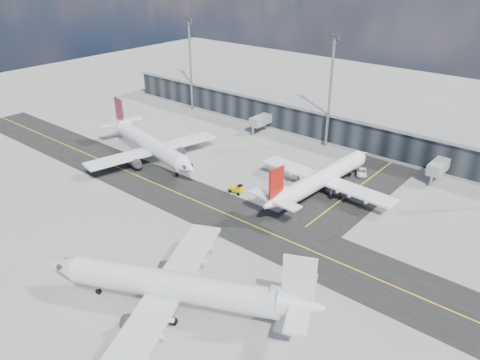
{
  "coord_description": "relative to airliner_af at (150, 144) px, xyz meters",
  "views": [
    {
      "loc": [
        56.62,
        -55.88,
        46.89
      ],
      "look_at": [
        2.12,
        9.69,
        5.0
      ],
      "focal_mm": 35.0,
      "sensor_mm": 36.0,
      "label": 1
    }
  ],
  "objects": [
    {
      "name": "terminal_concourse",
      "position": [
        29.19,
        42.47,
        0.17
      ],
      "size": [
        152.0,
        19.8,
        8.8
      ],
      "color": "black",
      "rests_on": "ground"
    },
    {
      "name": "service_van",
      "position": [
        44.73,
        25.24,
        -3.24
      ],
      "size": [
        4.37,
        5.41,
        1.37
      ],
      "primitive_type": "imported",
      "rotation": [
        0.0,
        0.0,
        0.5
      ],
      "color": "white",
      "rests_on": "ground"
    },
    {
      "name": "airliner_redtail",
      "position": [
        42.33,
        10.98,
        -0.26
      ],
      "size": [
        31.95,
        37.48,
        11.1
      ],
      "rotation": [
        0.0,
        0.0,
        -0.07
      ],
      "color": "white",
      "rests_on": "ground"
    },
    {
      "name": "floodlight_masts",
      "position": [
        29.15,
        35.53,
        11.68
      ],
      "size": [
        102.5,
        0.7,
        28.9
      ],
      "color": "gray",
      "rests_on": "ground"
    },
    {
      "name": "airliner_af",
      "position": [
        0.0,
        0.0,
        0.0
      ],
      "size": [
        39.84,
        34.21,
        11.87
      ],
      "rotation": [
        0.0,
        0.0,
        -1.79
      ],
      "color": "white",
      "rests_on": "ground"
    },
    {
      "name": "airliner_near",
      "position": [
        45.27,
        -33.42,
        0.16
      ],
      "size": [
        39.69,
        34.24,
        12.36
      ],
      "rotation": [
        0.0,
        0.0,
        2.0
      ],
      "color": "silver",
      "rests_on": "ground"
    },
    {
      "name": "ground",
      "position": [
        29.15,
        -12.47,
        -3.92
      ],
      "size": [
        300.0,
        300.0,
        0.0
      ],
      "primitive_type": "plane",
      "color": "gray",
      "rests_on": "ground"
    },
    {
      "name": "baggage_tug",
      "position": [
        28.5,
        -0.27,
        -2.89
      ],
      "size": [
        3.34,
        1.78,
        2.06
      ],
      "rotation": [
        0.0,
        0.0,
        -1.54
      ],
      "color": "#D6BB0B",
      "rests_on": "ground"
    },
    {
      "name": "taxiway_lanes",
      "position": [
        33.06,
        -1.73,
        -3.91
      ],
      "size": [
        180.0,
        63.0,
        0.03
      ],
      "color": "black",
      "rests_on": "ground"
    }
  ]
}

